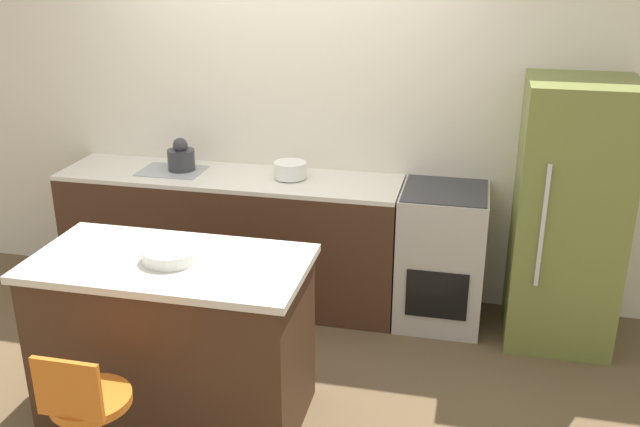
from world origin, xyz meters
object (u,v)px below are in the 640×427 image
(stool_chair, at_px, (91,427))
(mixing_bowl, at_px, (290,170))
(oven_range, at_px, (441,256))
(refrigerator, at_px, (568,215))
(kettle, at_px, (181,157))

(stool_chair, height_order, mixing_bowl, mixing_bowl)
(oven_range, distance_m, stool_chair, 2.52)
(refrigerator, distance_m, mixing_bowl, 1.82)
(refrigerator, xyz_separation_m, kettle, (-2.60, 0.07, 0.18))
(stool_chair, xyz_separation_m, kettle, (-0.42, 2.11, 0.62))
(oven_range, distance_m, kettle, 1.92)
(oven_range, relative_size, mixing_bowl, 4.27)
(mixing_bowl, bearing_deg, kettle, 180.00)
(oven_range, height_order, mixing_bowl, mixing_bowl)
(oven_range, bearing_deg, refrigerator, -2.85)
(refrigerator, height_order, kettle, refrigerator)
(oven_range, xyz_separation_m, kettle, (-1.84, 0.03, 0.56))
(oven_range, xyz_separation_m, mixing_bowl, (-1.05, 0.03, 0.52))
(refrigerator, relative_size, kettle, 7.36)
(refrigerator, height_order, mixing_bowl, refrigerator)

